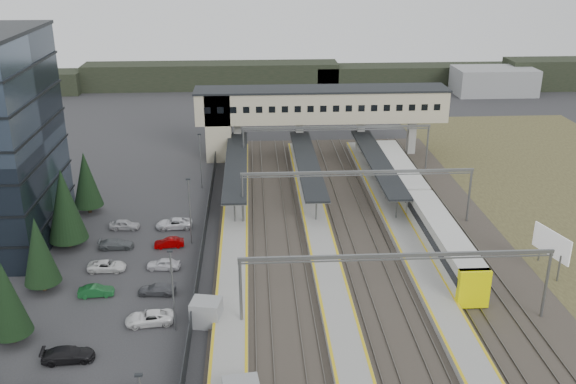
{
  "coord_description": "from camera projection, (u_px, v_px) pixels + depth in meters",
  "views": [
    {
      "loc": [
        -0.68,
        -58.17,
        32.99
      ],
      "look_at": [
        3.61,
        15.55,
        4.0
      ],
      "focal_mm": 40.0,
      "sensor_mm": 36.0,
      "label": 1
    }
  ],
  "objects": [
    {
      "name": "rail_corridor",
      "position": [
        345.0,
        257.0,
        71.19
      ],
      "size": [
        34.0,
        90.0,
        0.92
      ],
      "color": "#332C27",
      "rests_on": "ground"
    },
    {
      "name": "footbridge",
      "position": [
        304.0,
        109.0,
        102.69
      ],
      "size": [
        40.4,
        6.4,
        11.2
      ],
      "color": "#C0BA92",
      "rests_on": "ground"
    },
    {
      "name": "car_park",
      "position": [
        118.0,
        319.0,
        58.89
      ],
      "size": [
        10.54,
        44.71,
        1.26
      ],
      "color": "silver",
      "rests_on": "ground"
    },
    {
      "name": "billboard",
      "position": [
        551.0,
        245.0,
        67.57
      ],
      "size": [
        1.63,
        5.42,
        4.67
      ],
      "color": "slate",
      "rests_on": "ground"
    },
    {
      "name": "relay_cabin_far",
      "position": [
        206.0,
        312.0,
        58.76
      ],
      "size": [
        3.06,
        2.71,
        2.45
      ],
      "color": "gray",
      "rests_on": "ground"
    },
    {
      "name": "conifer_row",
      "position": [
        26.0,
        266.0,
        59.6
      ],
      "size": [
        4.42,
        49.82,
        9.5
      ],
      "color": "black",
      "rests_on": "ground"
    },
    {
      "name": "fence",
      "position": [
        201.0,
        255.0,
        70.08
      ],
      "size": [
        0.08,
        90.0,
        2.0
      ],
      "color": "#26282B",
      "rests_on": "ground"
    },
    {
      "name": "lampposts",
      "position": [
        182.0,
        242.0,
        65.29
      ],
      "size": [
        0.5,
        53.25,
        8.07
      ],
      "color": "slate",
      "rests_on": "ground"
    },
    {
      "name": "ground",
      "position": [
        262.0,
        284.0,
        66.15
      ],
      "size": [
        220.0,
        220.0,
        0.0
      ],
      "primitive_type": "plane",
      "color": "#2B2B2D",
      "rests_on": "ground"
    },
    {
      "name": "gantries",
      "position": [
        374.0,
        216.0,
        67.39
      ],
      "size": [
        28.4,
        62.28,
        7.17
      ],
      "color": "slate",
      "rests_on": "ground"
    },
    {
      "name": "canopies",
      "position": [
        307.0,
        162.0,
        90.18
      ],
      "size": [
        23.1,
        30.0,
        3.28
      ],
      "color": "black",
      "rests_on": "ground"
    },
    {
      "name": "treeline_far",
      "position": [
        354.0,
        77.0,
        152.11
      ],
      "size": [
        170.0,
        19.0,
        7.0
      ],
      "color": "black",
      "rests_on": "ground"
    },
    {
      "name": "train",
      "position": [
        419.0,
        205.0,
        80.06
      ],
      "size": [
        3.06,
        42.59,
        3.86
      ],
      "color": "beige",
      "rests_on": "ground"
    }
  ]
}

